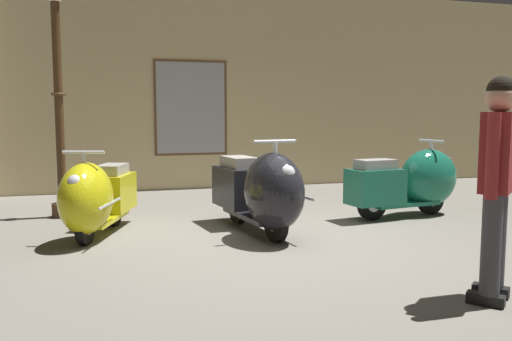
{
  "coord_description": "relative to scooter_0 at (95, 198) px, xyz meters",
  "views": [
    {
      "loc": [
        -1.68,
        -5.25,
        1.35
      ],
      "look_at": [
        0.11,
        0.87,
        0.66
      ],
      "focal_mm": 36.99,
      "sensor_mm": 36.0,
      "label": 1
    }
  ],
  "objects": [
    {
      "name": "lamppost",
      "position": [
        -0.43,
        1.35,
        1.15
      ],
      "size": [
        0.28,
        0.28,
        3.01
      ],
      "color": "#472D19",
      "rests_on": "ground"
    },
    {
      "name": "ground_plane",
      "position": [
        1.77,
        -0.66,
        -0.44
      ],
      "size": [
        60.0,
        60.0,
        0.0
      ],
      "primitive_type": "plane",
      "color": "slate"
    },
    {
      "name": "showroom_back_wall",
      "position": [
        1.64,
        3.51,
        1.36
      ],
      "size": [
        18.0,
        0.63,
        3.61
      ],
      "color": "#CCB784",
      "rests_on": "ground"
    },
    {
      "name": "scooter_0",
      "position": [
        0.0,
        0.0,
        0.0
      ],
      "size": [
        0.96,
        1.65,
        0.97
      ],
      "rotation": [
        0.0,
        0.0,
        -1.91
      ],
      "color": "black",
      "rests_on": "ground"
    },
    {
      "name": "scooter_2",
      "position": [
        4.0,
        0.11,
        0.02
      ],
      "size": [
        1.7,
        0.7,
        1.01
      ],
      "rotation": [
        0.0,
        0.0,
        0.14
      ],
      "color": "black",
      "rests_on": "ground"
    },
    {
      "name": "scooter_1",
      "position": [
        1.78,
        -0.38,
        0.05
      ],
      "size": [
        0.75,
        1.82,
        1.08
      ],
      "rotation": [
        0.0,
        0.0,
        -1.43
      ],
      "color": "black",
      "rests_on": "ground"
    },
    {
      "name": "visitor_0",
      "position": [
        2.76,
        -2.84,
        0.49
      ],
      "size": [
        0.43,
        0.41,
        1.61
      ],
      "rotation": [
        0.0,
        0.0,
        2.28
      ],
      "color": "black",
      "rests_on": "ground"
    }
  ]
}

